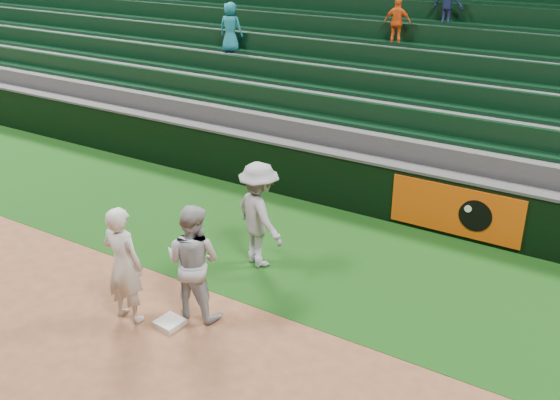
% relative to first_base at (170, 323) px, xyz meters
% --- Properties ---
extents(ground, '(70.00, 70.00, 0.00)m').
position_rel_first_base_xyz_m(ground, '(-0.18, 0.21, -0.04)').
color(ground, brown).
rests_on(ground, ground).
extents(foul_grass, '(36.00, 4.20, 0.01)m').
position_rel_first_base_xyz_m(foul_grass, '(-0.18, 3.21, -0.04)').
color(foul_grass, '#0F350D').
rests_on(foul_grass, ground).
extents(first_base, '(0.42, 0.42, 0.09)m').
position_rel_first_base_xyz_m(first_base, '(0.00, 0.00, 0.00)').
color(first_base, silver).
rests_on(first_base, ground).
extents(first_baseman, '(0.72, 0.49, 1.93)m').
position_rel_first_base_xyz_m(first_baseman, '(-0.68, -0.18, 0.92)').
color(first_baseman, silver).
rests_on(first_baseman, ground).
extents(baserunner, '(1.00, 0.83, 1.90)m').
position_rel_first_base_xyz_m(baserunner, '(0.15, 0.48, 0.91)').
color(baserunner, '#A1A4AC').
rests_on(baserunner, ground).
extents(base_coach, '(1.46, 1.21, 1.96)m').
position_rel_first_base_xyz_m(base_coach, '(0.13, 2.35, 0.95)').
color(base_coach, '#9597A1').
rests_on(base_coach, foul_grass).
extents(field_wall, '(36.00, 0.45, 1.25)m').
position_rel_first_base_xyz_m(field_wall, '(-0.15, 5.41, 0.59)').
color(field_wall, black).
rests_on(field_wall, ground).
extents(stadium_seating, '(36.00, 5.95, 4.85)m').
position_rel_first_base_xyz_m(stadium_seating, '(-0.18, 9.18, 1.66)').
color(stadium_seating, '#3A3A3D').
rests_on(stadium_seating, ground).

